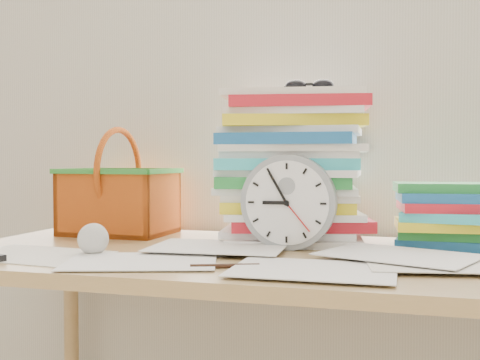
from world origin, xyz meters
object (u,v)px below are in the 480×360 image
(desk, at_px, (252,285))
(book_stack, at_px, (448,216))
(paper_stack, at_px, (293,167))
(basket, at_px, (119,182))
(clock, at_px, (289,202))

(desk, height_order, book_stack, book_stack)
(paper_stack, xyz_separation_m, basket, (-0.49, -0.00, -0.04))
(clock, bearing_deg, basket, 163.36)
(book_stack, distance_m, basket, 0.87)
(desk, xyz_separation_m, book_stack, (0.43, 0.19, 0.15))
(paper_stack, distance_m, book_stack, 0.40)
(desk, height_order, paper_stack, paper_stack)
(desk, bearing_deg, basket, 154.11)
(basket, bearing_deg, desk, -24.40)
(desk, xyz_separation_m, basket, (-0.44, 0.21, 0.22))
(clock, bearing_deg, paper_stack, 97.55)
(paper_stack, height_order, book_stack, paper_stack)
(desk, relative_size, paper_stack, 3.69)
(desk, distance_m, paper_stack, 0.35)
(paper_stack, relative_size, book_stack, 1.46)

